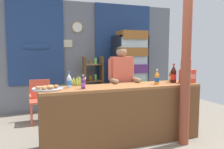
{
  "coord_description": "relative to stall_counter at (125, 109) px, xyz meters",
  "views": [
    {
      "loc": [
        -1.34,
        -2.87,
        1.46
      ],
      "look_at": [
        0.07,
        0.98,
        1.03
      ],
      "focal_mm": 36.47,
      "sensor_mm": 36.0,
      "label": 1
    }
  ],
  "objects": [
    {
      "name": "ground_plane",
      "position": [
        -0.03,
        0.8,
        -0.56
      ],
      "size": [
        7.1,
        7.1,
        0.0
      ],
      "primitive_type": "plane",
      "color": "gray"
    },
    {
      "name": "back_wall_curtained",
      "position": [
        -0.03,
        2.49,
        0.81
      ],
      "size": [
        4.91,
        0.22,
        2.66
      ],
      "color": "slate",
      "rests_on": "ground"
    },
    {
      "name": "stall_counter",
      "position": [
        0.0,
        0.0,
        0.0
      ],
      "size": [
        2.55,
        0.57,
        0.92
      ],
      "color": "#935B33",
      "rests_on": "ground"
    },
    {
      "name": "timber_post",
      "position": [
        0.88,
        -0.3,
        0.71
      ],
      "size": [
        0.18,
        0.15,
        2.65
      ],
      "color": "brown",
      "rests_on": "ground"
    },
    {
      "name": "drink_fridge",
      "position": [
        0.95,
        1.88,
        0.5
      ],
      "size": [
        0.75,
        0.66,
        1.93
      ],
      "color": "black",
      "rests_on": "ground"
    },
    {
      "name": "bottle_shelf_rack",
      "position": [
        0.09,
        2.19,
        0.13
      ],
      "size": [
        0.48,
        0.28,
        1.33
      ],
      "color": "brown",
      "rests_on": "ground"
    },
    {
      "name": "plastic_lawn_chair",
      "position": [
        -1.17,
        1.69,
        -0.07
      ],
      "size": [
        0.45,
        0.45,
        0.86
      ],
      "color": "#E5563D",
      "rests_on": "ground"
    },
    {
      "name": "shopkeeper",
      "position": [
        0.17,
        0.56,
        0.4
      ],
      "size": [
        0.48,
        0.42,
        1.54
      ],
      "color": "#28282D",
      "rests_on": "ground"
    },
    {
      "name": "soda_bottle_cola",
      "position": [
        0.93,
        0.09,
        0.5
      ],
      "size": [
        0.09,
        0.09,
        0.33
      ],
      "color": "black",
      "rests_on": "stall_counter"
    },
    {
      "name": "soda_bottle_grape_soda",
      "position": [
        -0.65,
        0.0,
        0.44
      ],
      "size": [
        0.06,
        0.06,
        0.2
      ],
      "color": "#56286B",
      "rests_on": "stall_counter"
    },
    {
      "name": "soda_bottle_water",
      "position": [
        -0.83,
        0.17,
        0.46
      ],
      "size": [
        0.07,
        0.07,
        0.24
      ],
      "color": "silver",
      "rests_on": "stall_counter"
    },
    {
      "name": "soda_bottle_orange_soda",
      "position": [
        0.57,
        0.03,
        0.46
      ],
      "size": [
        0.07,
        0.07,
        0.25
      ],
      "color": "orange",
      "rests_on": "stall_counter"
    },
    {
      "name": "soda_bottle_iced_tea",
      "position": [
        0.98,
        0.23,
        0.45
      ],
      "size": [
        0.08,
        0.08,
        0.22
      ],
      "color": "brown",
      "rests_on": "stall_counter"
    },
    {
      "name": "snack_box_crackers",
      "position": [
        1.15,
        0.0,
        0.47
      ],
      "size": [
        0.24,
        0.15,
        0.23
      ],
      "color": "#E5422D",
      "rests_on": "stall_counter"
    },
    {
      "name": "pastry_tray",
      "position": [
        -1.14,
        0.1,
        0.38
      ],
      "size": [
        0.43,
        0.43,
        0.07
      ],
      "color": "#BCBCC1",
      "rests_on": "stall_counter"
    },
    {
      "name": "banana_bunch",
      "position": [
        -0.66,
        0.32,
        0.42
      ],
      "size": [
        0.28,
        0.07,
        0.16
      ],
      "color": "#B7C647",
      "rests_on": "stall_counter"
    }
  ]
}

